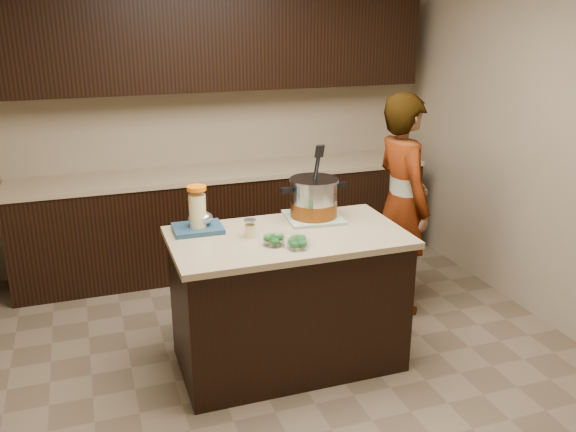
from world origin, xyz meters
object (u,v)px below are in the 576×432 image
at_px(island, 288,299).
at_px(person, 402,204).
at_px(stock_pot, 314,200).
at_px(lemonade_pitcher, 198,211).

xyz_separation_m(island, person, (1.08, 0.50, 0.38)).
relative_size(stock_pot, lemonade_pitcher, 1.59).
distance_m(stock_pot, person, 0.88).
xyz_separation_m(lemonade_pitcher, person, (1.59, 0.26, -0.20)).
xyz_separation_m(stock_pot, lemonade_pitcher, (-0.77, 0.01, 0.01)).
height_order(lemonade_pitcher, person, person).
height_order(stock_pot, lemonade_pitcher, stock_pot).
xyz_separation_m(island, lemonade_pitcher, (-0.52, 0.23, 0.58)).
relative_size(island, lemonade_pitcher, 5.01).
height_order(stock_pot, person, person).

